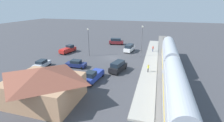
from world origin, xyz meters
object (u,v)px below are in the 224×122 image
object	(u,v)px
suv_maroon	(116,41)
suv_black	(118,66)
suv_white	(129,48)
sedan_silver	(42,64)
pickup_red	(68,49)
passenger_train	(176,92)
pedestrian_on_platform	(153,48)
sedan_navy	(76,64)
pedestrian_waiting_far	(148,68)
light_pole_lot_center	(88,39)
station_building	(44,84)
light_pole_near_platform	(142,38)
pickup_blue	(93,76)

from	to	relation	value
suv_maroon	suv_black	bearing A→B (deg)	105.50
suv_black	suv_white	world-z (taller)	same
sedan_silver	pickup_red	distance (m)	12.07
passenger_train	pedestrian_on_platform	size ratio (longest dim) A/B	30.53
pedestrian_on_platform	suv_white	xyz separation A→B (m)	(6.82, 1.15, -0.13)
sedan_navy	suv_white	bearing A→B (deg)	-120.23
pedestrian_waiting_far	suv_black	world-z (taller)	suv_black
pedestrian_on_platform	pickup_red	size ratio (longest dim) A/B	0.30
pickup_red	light_pole_lot_center	world-z (taller)	light_pole_lot_center
station_building	sedan_navy	xyz separation A→B (m)	(1.99, -13.12, -1.87)
light_pole_near_platform	light_pole_lot_center	bearing A→B (deg)	11.45
suv_maroon	suv_black	world-z (taller)	same
sedan_navy	light_pole_lot_center	size ratio (longest dim) A/B	0.61
light_pole_near_platform	pedestrian_waiting_far	bearing A→B (deg)	103.97
suv_black	sedan_navy	distance (m)	9.61
station_building	sedan_navy	world-z (taller)	station_building
suv_white	light_pole_lot_center	distance (m)	12.70
pedestrian_on_platform	sedan_silver	bearing A→B (deg)	39.32
suv_white	pedestrian_waiting_far	bearing A→B (deg)	113.85
pedestrian_waiting_far	sedan_silver	bearing A→B (deg)	7.94
pedestrian_on_platform	light_pole_near_platform	distance (m)	7.36
pickup_blue	light_pole_near_platform	xyz separation A→B (m)	(-6.96, -16.62, 4.17)
pickup_red	suv_white	distance (m)	18.08
suv_maroon	pedestrian_waiting_far	bearing A→B (deg)	119.25
pedestrian_on_platform	light_pole_lot_center	bearing A→B (deg)	26.56
sedan_navy	pickup_red	bearing A→B (deg)	-51.60
station_building	light_pole_near_platform	xyz separation A→B (m)	(-11.20, -24.59, 2.45)
suv_maroon	light_pole_lot_center	distance (m)	15.79
passenger_train	light_pole_lot_center	bearing A→B (deg)	-42.90
pickup_red	suv_black	xyz separation A→B (m)	(-17.43, 9.50, 0.12)
sedan_silver	suv_white	world-z (taller)	suv_white
sedan_navy	light_pole_lot_center	bearing A→B (deg)	-85.98
suv_maroon	pickup_blue	size ratio (longest dim) A/B	0.92
pickup_blue	suv_black	size ratio (longest dim) A/B	1.07
suv_black	light_pole_lot_center	distance (m)	13.63
pedestrian_on_platform	sedan_silver	size ratio (longest dim) A/B	0.37
pickup_red	light_pole_near_platform	world-z (taller)	light_pole_near_platform
station_building	pickup_blue	distance (m)	9.18
suv_maroon	sedan_silver	bearing A→B (deg)	67.76
pedestrian_waiting_far	light_pole_lot_center	size ratio (longest dim) A/B	0.23
station_building	pickup_red	bearing A→B (deg)	-66.88
pickup_blue	light_pole_lot_center	xyz separation A→B (m)	(6.84, -13.83, 3.72)
station_building	sedan_navy	bearing A→B (deg)	-81.39
passenger_train	suv_black	size ratio (longest dim) A/B	9.98
suv_black	passenger_train	bearing A→B (deg)	133.75
pedestrian_waiting_far	sedan_navy	bearing A→B (deg)	3.82
pickup_blue	pickup_red	xyz separation A→B (m)	(14.06, -15.04, 0.00)
pickup_blue	pickup_red	bearing A→B (deg)	-46.92
passenger_train	suv_white	size ratio (longest dim) A/B	10.16
pedestrian_waiting_far	suv_white	bearing A→B (deg)	-66.15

